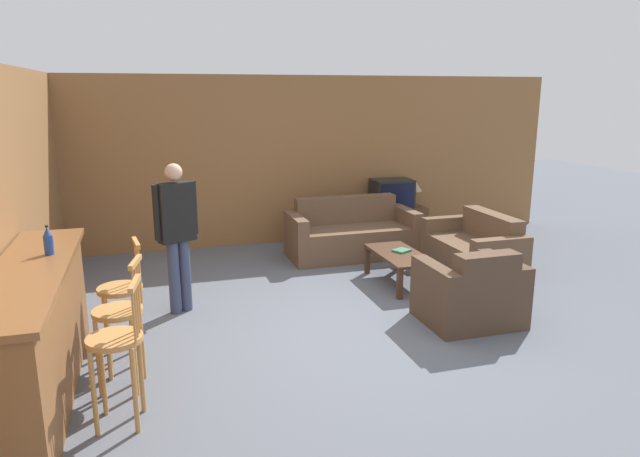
{
  "coord_description": "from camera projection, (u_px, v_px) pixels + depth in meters",
  "views": [
    {
      "loc": [
        -1.97,
        -5.06,
        2.35
      ],
      "look_at": [
        -0.15,
        0.91,
        0.85
      ],
      "focal_mm": 32.0,
      "sensor_mm": 36.0,
      "label": 1
    }
  ],
  "objects": [
    {
      "name": "wall_left",
      "position": [
        23.0,
        197.0,
        5.82
      ],
      "size": [
        0.08,
        8.64,
        2.6
      ],
      "color": "olive",
      "rests_on": "ground_plane"
    },
    {
      "name": "wall_back",
      "position": [
        278.0,
        161.0,
        8.89
      ],
      "size": [
        9.4,
        0.08,
        2.6
      ],
      "color": "olive",
      "rests_on": "ground_plane"
    },
    {
      "name": "tv",
      "position": [
        392.0,
        193.0,
        9.21
      ],
      "size": [
        0.64,
        0.45,
        0.46
      ],
      "color": "black",
      "rests_on": "tv_unit"
    },
    {
      "name": "bar_counter",
      "position": [
        36.0,
        334.0,
        4.37
      ],
      "size": [
        0.55,
        2.58,
        1.06
      ],
      "color": "brown",
      "rests_on": "ground_plane"
    },
    {
      "name": "bottle",
      "position": [
        48.0,
        241.0,
        4.6
      ],
      "size": [
        0.07,
        0.07,
        0.24
      ],
      "color": "#234293",
      "rests_on": "bar_counter"
    },
    {
      "name": "tv_unit",
      "position": [
        391.0,
        223.0,
        9.32
      ],
      "size": [
        1.09,
        0.53,
        0.52
      ],
      "color": "#513823",
      "rests_on": "ground_plane"
    },
    {
      "name": "table_lamp",
      "position": [
        414.0,
        186.0,
        9.3
      ],
      "size": [
        0.26,
        0.26,
        0.45
      ],
      "color": "brown",
      "rests_on": "tv_unit"
    },
    {
      "name": "person_by_window",
      "position": [
        177.0,
        229.0,
        6.05
      ],
      "size": [
        0.46,
        0.3,
        1.63
      ],
      "color": "#384260",
      "rests_on": "ground_plane"
    },
    {
      "name": "coffee_table",
      "position": [
        399.0,
        258.0,
        7.09
      ],
      "size": [
        0.53,
        1.1,
        0.4
      ],
      "color": "#472D1E",
      "rests_on": "ground_plane"
    },
    {
      "name": "loveseat_right",
      "position": [
        474.0,
        252.0,
        7.49
      ],
      "size": [
        0.78,
        1.43,
        0.81
      ],
      "color": "brown",
      "rests_on": "ground_plane"
    },
    {
      "name": "couch_far",
      "position": [
        351.0,
        235.0,
        8.34
      ],
      "size": [
        1.85,
        0.84,
        0.84
      ],
      "color": "brown",
      "rests_on": "ground_plane"
    },
    {
      "name": "bar_chair_far",
      "position": [
        122.0,
        297.0,
        5.04
      ],
      "size": [
        0.44,
        0.44,
        1.08
      ],
      "color": "#B77F42",
      "rests_on": "ground_plane"
    },
    {
      "name": "bar_chair_mid",
      "position": [
        120.0,
        321.0,
        4.52
      ],
      "size": [
        0.46,
        0.46,
        1.08
      ],
      "color": "#B77F42",
      "rests_on": "ground_plane"
    },
    {
      "name": "book_on_table",
      "position": [
        402.0,
        250.0,
        7.15
      ],
      "size": [
        0.26,
        0.24,
        0.03
      ],
      "color": "#33704C",
      "rests_on": "coffee_table"
    },
    {
      "name": "ground_plane",
      "position": [
        360.0,
        328.0,
        5.81
      ],
      "size": [
        24.0,
        24.0,
        0.0
      ],
      "primitive_type": "plane",
      "color": "#565B66"
    },
    {
      "name": "bar_chair_near",
      "position": [
        118.0,
        350.0,
        4.02
      ],
      "size": [
        0.44,
        0.44,
        1.08
      ],
      "color": "#B77F42",
      "rests_on": "ground_plane"
    },
    {
      "name": "armchair_near",
      "position": [
        471.0,
        294.0,
        5.89
      ],
      "size": [
        0.96,
        0.8,
        0.82
      ],
      "color": "#4C3828",
      "rests_on": "ground_plane"
    }
  ]
}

